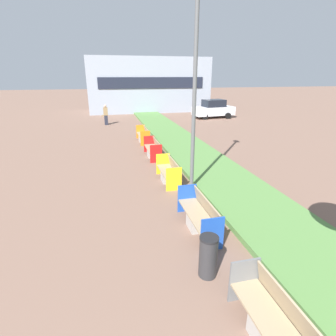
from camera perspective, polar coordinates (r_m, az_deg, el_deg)
name	(u,v)px	position (r m, az deg, el deg)	size (l,w,h in m)	color
planter_grass_strip	(212,169)	(12.42, 9.54, -0.25)	(2.80, 120.00, 0.18)	#568442
building_backdrop	(148,85)	(33.45, -4.28, 17.60)	(14.16, 5.29, 6.18)	#939EAD
bench_grey_frame	(273,325)	(5.33, 21.91, -29.15)	(0.65, 1.89, 0.94)	#ADA8A0
bench_blue_frame	(199,217)	(7.78, 6.78, -10.53)	(0.65, 2.16, 0.94)	#ADA8A0
bench_yellow_frame	(169,173)	(10.97, 0.19, -1.15)	(0.65, 1.96, 0.94)	#ADA8A0
bench_red_frame	(153,150)	(14.35, -3.26, 3.88)	(0.65, 2.13, 0.94)	#ADA8A0
bench_orange_frame	(143,136)	(17.76, -5.36, 6.92)	(0.65, 2.22, 0.94)	#ADA8A0
litter_bin	(208,256)	(6.13, 8.74, -18.47)	(0.42, 0.42, 0.99)	#2D2D30
street_lamp_post	(196,58)	(9.33, 6.03, 22.65)	(0.24, 0.44, 8.75)	#56595B
pedestrian_walking	(106,115)	(24.36, -13.41, 11.23)	(0.53, 0.24, 1.78)	#232633
parked_car_distant	(213,109)	(28.15, 9.87, 12.55)	(4.36, 2.19, 1.86)	silver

